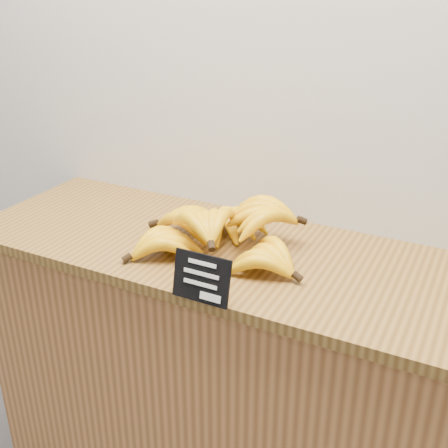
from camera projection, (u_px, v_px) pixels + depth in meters
counter at (231, 388)px, 1.70m from camera, size 1.44×0.50×0.90m
counter_top at (232, 253)px, 1.51m from camera, size 1.49×0.54×0.03m
chalkboard_sign at (201, 278)px, 1.25m from camera, size 0.14×0.03×0.11m
banana_pile at (218, 229)px, 1.49m from camera, size 0.49×0.41×0.12m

